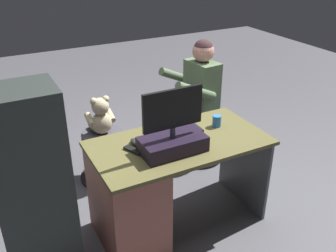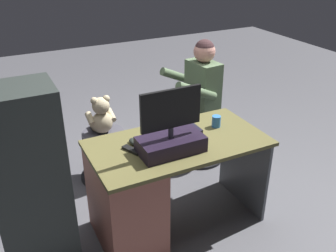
# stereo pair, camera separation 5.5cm
# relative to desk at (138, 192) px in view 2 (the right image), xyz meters

# --- Properties ---
(ground_plane) EXTENTS (10.00, 10.00, 0.00)m
(ground_plane) POSITION_rel_desk_xyz_m (-0.32, -0.43, -0.39)
(ground_plane) COLOR #54545A
(desk) EXTENTS (1.26, 0.66, 0.72)m
(desk) POSITION_rel_desk_xyz_m (0.00, 0.00, 0.00)
(desk) COLOR brown
(desk) RESTS_ON ground_plane
(monitor) EXTENTS (0.44, 0.23, 0.45)m
(monitor) POSITION_rel_desk_xyz_m (-0.21, 0.10, 0.44)
(monitor) COLOR black
(monitor) RESTS_ON desk
(keyboard) EXTENTS (0.42, 0.14, 0.02)m
(keyboard) POSITION_rel_desk_xyz_m (-0.34, -0.10, 0.34)
(keyboard) COLOR black
(keyboard) RESTS_ON desk
(computer_mouse) EXTENTS (0.06, 0.10, 0.04)m
(computer_mouse) POSITION_rel_desk_xyz_m (-0.03, -0.11, 0.35)
(computer_mouse) COLOR #252B25
(computer_mouse) RESTS_ON desk
(cup) EXTENTS (0.07, 0.07, 0.09)m
(cup) POSITION_rel_desk_xyz_m (-0.69, -0.08, 0.38)
(cup) COLOR #3372BF
(cup) RESTS_ON desk
(tv_remote) EXTENTS (0.10, 0.16, 0.02)m
(tv_remote) POSITION_rel_desk_xyz_m (0.02, -0.02, 0.34)
(tv_remote) COLOR black
(tv_remote) RESTS_ON desk
(office_chair_teddy) EXTENTS (0.47, 0.47, 0.46)m
(office_chair_teddy) POSITION_rel_desk_xyz_m (-0.03, -0.85, -0.13)
(office_chair_teddy) COLOR black
(office_chair_teddy) RESTS_ON ground_plane
(teddy_bear) EXTENTS (0.24, 0.24, 0.35)m
(teddy_bear) POSITION_rel_desk_xyz_m (-0.03, -0.87, 0.23)
(teddy_bear) COLOR #CAB78F
(teddy_bear) RESTS_ON office_chair_teddy
(visitor_chair) EXTENTS (0.47, 0.47, 0.46)m
(visitor_chair) POSITION_rel_desk_xyz_m (-0.98, -0.75, -0.12)
(visitor_chair) COLOR black
(visitor_chair) RESTS_ON ground_plane
(person) EXTENTS (0.56, 0.52, 1.21)m
(person) POSITION_rel_desk_xyz_m (-0.89, -0.76, 0.32)
(person) COLOR #59704F
(person) RESTS_ON ground_plane
(equipment_rack) EXTENTS (0.44, 0.36, 1.29)m
(equipment_rack) POSITION_rel_desk_xyz_m (0.69, -0.04, 0.26)
(equipment_rack) COLOR #292F2D
(equipment_rack) RESTS_ON ground_plane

